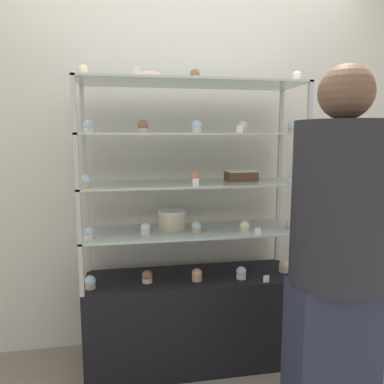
% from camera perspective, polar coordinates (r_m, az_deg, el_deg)
% --- Properties ---
extents(ground_plane, '(20.00, 20.00, 0.00)m').
position_cam_1_polar(ground_plane, '(2.69, 0.00, -24.39)').
color(ground_plane, gray).
extents(back_wall, '(8.00, 0.05, 2.60)m').
position_cam_1_polar(back_wall, '(2.61, -1.38, 5.00)').
color(back_wall, silver).
rests_on(back_wall, ground_plane).
extents(display_base, '(1.32, 0.42, 0.59)m').
position_cam_1_polar(display_base, '(2.54, 0.00, -18.81)').
color(display_base, black).
rests_on(display_base, ground_plane).
extents(display_riser_lower, '(1.32, 0.42, 0.30)m').
position_cam_1_polar(display_riser_lower, '(2.33, 0.00, -6.24)').
color(display_riser_lower, '#B7B7BC').
rests_on(display_riser_lower, display_base).
extents(display_riser_middle, '(1.32, 0.42, 0.30)m').
position_cam_1_polar(display_riser_middle, '(2.28, 0.00, 1.00)').
color(display_riser_middle, '#B7B7BC').
rests_on(display_riser_middle, display_riser_lower).
extents(display_riser_upper, '(1.32, 0.42, 0.30)m').
position_cam_1_polar(display_riser_upper, '(2.26, 0.00, 8.47)').
color(display_riser_upper, '#B7B7BC').
rests_on(display_riser_upper, display_riser_middle).
extents(display_riser_top, '(1.32, 0.42, 0.30)m').
position_cam_1_polar(display_riser_top, '(2.28, 0.00, 15.94)').
color(display_riser_top, '#B7B7BC').
rests_on(display_riser_top, display_riser_upper).
extents(layer_cake_centerpiece, '(0.17, 0.17, 0.12)m').
position_cam_1_polar(layer_cake_centerpiece, '(2.36, -3.09, -4.17)').
color(layer_cake_centerpiece, beige).
rests_on(layer_cake_centerpiece, display_riser_lower).
extents(sheet_cake_frosted, '(0.19, 0.14, 0.07)m').
position_cam_1_polar(sheet_cake_frosted, '(2.39, 7.48, 2.56)').
color(sheet_cake_frosted, brown).
rests_on(sheet_cake_frosted, display_riser_middle).
extents(cupcake_0, '(0.06, 0.06, 0.08)m').
position_cam_1_polar(cupcake_0, '(2.29, -15.24, -13.14)').
color(cupcake_0, '#CCB28C').
rests_on(cupcake_0, display_base).
extents(cupcake_1, '(0.06, 0.06, 0.08)m').
position_cam_1_polar(cupcake_1, '(2.32, -6.85, -12.67)').
color(cupcake_1, beige).
rests_on(cupcake_1, display_base).
extents(cupcake_2, '(0.06, 0.06, 0.08)m').
position_cam_1_polar(cupcake_2, '(2.33, 0.76, -12.51)').
color(cupcake_2, '#CCB28C').
rests_on(cupcake_2, display_base).
extents(cupcake_3, '(0.06, 0.06, 0.08)m').
position_cam_1_polar(cupcake_3, '(2.38, 7.51, -12.12)').
color(cupcake_3, white).
rests_on(cupcake_3, display_base).
extents(cupcake_4, '(0.06, 0.06, 0.08)m').
position_cam_1_polar(cupcake_4, '(2.54, 13.81, -10.96)').
color(cupcake_4, beige).
rests_on(cupcake_4, display_base).
extents(price_tag_0, '(0.04, 0.00, 0.04)m').
position_cam_1_polar(price_tag_0, '(2.35, 11.24, -12.86)').
color(price_tag_0, white).
rests_on(price_tag_0, display_base).
extents(cupcake_5, '(0.06, 0.06, 0.07)m').
position_cam_1_polar(cupcake_5, '(2.20, -15.42, -6.02)').
color(cupcake_5, white).
rests_on(cupcake_5, display_riser_lower).
extents(cupcake_6, '(0.06, 0.06, 0.07)m').
position_cam_1_polar(cupcake_6, '(2.23, -7.10, -5.60)').
color(cupcake_6, white).
rests_on(cupcake_6, display_riser_lower).
extents(cupcake_7, '(0.06, 0.06, 0.07)m').
position_cam_1_polar(cupcake_7, '(2.25, 0.67, -5.41)').
color(cupcake_7, '#CCB28C').
rests_on(cupcake_7, display_riser_lower).
extents(cupcake_8, '(0.06, 0.06, 0.07)m').
position_cam_1_polar(cupcake_8, '(2.29, 8.01, -5.26)').
color(cupcake_8, beige).
rests_on(cupcake_8, display_riser_lower).
extents(cupcake_9, '(0.06, 0.06, 0.07)m').
position_cam_1_polar(cupcake_9, '(2.42, 14.71, -4.71)').
color(cupcake_9, '#CCB28C').
rests_on(cupcake_9, display_riser_lower).
extents(price_tag_1, '(0.04, 0.00, 0.04)m').
position_cam_1_polar(price_tag_1, '(2.24, 10.01, -5.92)').
color(price_tag_1, white).
rests_on(price_tag_1, display_riser_lower).
extents(cupcake_10, '(0.06, 0.06, 0.07)m').
position_cam_1_polar(cupcake_10, '(2.14, -15.82, 1.62)').
color(cupcake_10, '#CCB28C').
rests_on(cupcake_10, display_riser_middle).
extents(cupcake_11, '(0.06, 0.06, 0.07)m').
position_cam_1_polar(cupcake_11, '(2.24, 0.41, 2.20)').
color(cupcake_11, '#CCB28C').
rests_on(cupcake_11, display_riser_middle).
extents(cupcake_12, '(0.06, 0.06, 0.07)m').
position_cam_1_polar(cupcake_12, '(2.35, 15.00, 2.21)').
color(cupcake_12, white).
rests_on(cupcake_12, display_riser_middle).
extents(price_tag_2, '(0.04, 0.00, 0.04)m').
position_cam_1_polar(price_tag_2, '(2.08, 0.58, 1.46)').
color(price_tag_2, white).
rests_on(price_tag_2, display_riser_middle).
extents(cupcake_13, '(0.06, 0.06, 0.07)m').
position_cam_1_polar(cupcake_13, '(2.17, -15.47, 9.59)').
color(cupcake_13, white).
rests_on(cupcake_13, display_riser_upper).
extents(cupcake_14, '(0.06, 0.06, 0.07)m').
position_cam_1_polar(cupcake_14, '(2.14, -7.49, 9.84)').
color(cupcake_14, '#CCB28C').
rests_on(cupcake_14, display_riser_upper).
extents(cupcake_15, '(0.06, 0.06, 0.07)m').
position_cam_1_polar(cupcake_15, '(2.16, 0.71, 9.90)').
color(cupcake_15, beige).
rests_on(cupcake_15, display_riser_upper).
extents(cupcake_16, '(0.06, 0.06, 0.07)m').
position_cam_1_polar(cupcake_16, '(2.26, 7.73, 9.75)').
color(cupcake_16, '#CCB28C').
rests_on(cupcake_16, display_riser_upper).
extents(cupcake_17, '(0.06, 0.06, 0.07)m').
position_cam_1_polar(cupcake_17, '(2.35, 15.12, 9.48)').
color(cupcake_17, '#CCB28C').
rests_on(cupcake_17, display_riser_upper).
extents(price_tag_3, '(0.04, 0.00, 0.04)m').
position_cam_1_polar(price_tag_3, '(2.13, 7.30, 9.52)').
color(price_tag_3, white).
rests_on(price_tag_3, display_riser_upper).
extents(cupcake_18, '(0.05, 0.05, 0.06)m').
position_cam_1_polar(cupcake_18, '(2.19, -16.24, 17.25)').
color(cupcake_18, beige).
rests_on(cupcake_18, display_riser_top).
extents(cupcake_19, '(0.05, 0.05, 0.06)m').
position_cam_1_polar(cupcake_19, '(2.22, 0.46, 17.43)').
color(cupcake_19, white).
rests_on(cupcake_19, display_riser_top).
extents(cupcake_20, '(0.05, 0.05, 0.06)m').
position_cam_1_polar(cupcake_20, '(2.38, 15.67, 16.53)').
color(cupcake_20, white).
rests_on(cupcake_20, display_riser_top).
extents(price_tag_4, '(0.04, 0.00, 0.04)m').
position_cam_1_polar(price_tag_4, '(2.06, -8.47, 17.82)').
color(price_tag_4, white).
rests_on(price_tag_4, display_riser_top).
extents(donut_glazed, '(0.14, 0.14, 0.04)m').
position_cam_1_polar(donut_glazed, '(2.24, -6.53, 17.09)').
color(donut_glazed, '#EFB2BC').
rests_on(donut_glazed, display_riser_top).
extents(customer_figure, '(0.41, 0.41, 1.75)m').
position_cam_1_polar(customer_figure, '(1.79, 21.18, -8.95)').
color(customer_figure, '#282D47').
rests_on(customer_figure, ground_plane).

